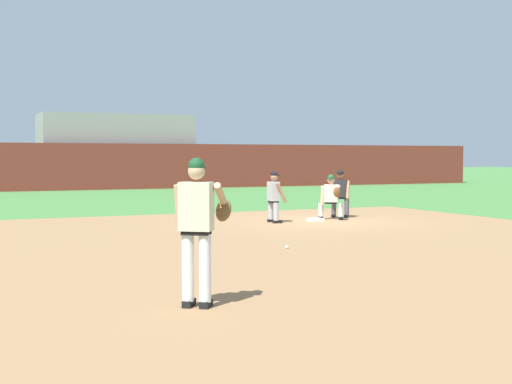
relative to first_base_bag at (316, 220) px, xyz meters
name	(u,v)px	position (x,y,z in m)	size (l,w,h in m)	color
ground_plane	(316,221)	(0.00, 0.00, -0.04)	(160.00, 160.00, 0.00)	#47843D
infield_dirt_patch	(280,247)	(-3.54, -4.84, -0.04)	(18.00, 18.00, 0.01)	#9E754C
first_base_bag	(316,220)	(0.00, 0.00, 0.00)	(0.38, 0.38, 0.09)	white
baseball	(287,247)	(-3.51, -5.11, -0.01)	(0.07, 0.07, 0.07)	white
pitcher	(198,223)	(-7.05, -9.67, 1.01)	(0.84, 0.55, 1.86)	black
first_baseman	(331,195)	(0.66, 0.24, 0.69)	(0.72, 1.09, 1.34)	black
baserunner	(274,195)	(-1.29, 0.08, 0.75)	(0.46, 0.61, 1.46)	black
umpire	(340,192)	(1.32, 0.82, 0.75)	(0.68, 0.66, 1.46)	black
outfield_wall	(127,166)	(0.00, 22.00, 1.26)	(48.00, 0.50, 2.60)	maroon
stadium_seating_block	(117,151)	(0.00, 24.47, 2.16)	(8.93, 3.35, 4.35)	gray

